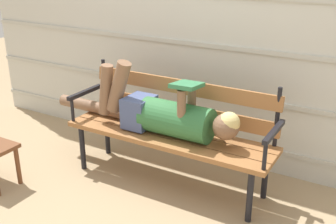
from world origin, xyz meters
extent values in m
plane|color=tan|center=(0.00, 0.00, 0.00)|extent=(12.00, 12.00, 0.00)
cube|color=beige|center=(0.00, 0.67, 1.21)|extent=(4.91, 0.06, 2.42)
cube|color=#B7B7AD|center=(0.00, 0.64, 0.20)|extent=(4.91, 0.02, 0.04)
cube|color=#B7B7AD|center=(0.00, 0.64, 0.60)|extent=(4.91, 0.02, 0.04)
cube|color=#B7B7AD|center=(0.00, 0.64, 1.01)|extent=(4.91, 0.02, 0.04)
cube|color=#9E6638|center=(0.00, -0.07, 0.41)|extent=(1.66, 0.13, 0.04)
cube|color=#9E6638|center=(0.00, 0.07, 0.41)|extent=(1.66, 0.13, 0.04)
cube|color=#9E6638|center=(0.00, 0.22, 0.41)|extent=(1.66, 0.13, 0.04)
cube|color=#9E6638|center=(0.00, 0.28, 0.54)|extent=(1.60, 0.05, 0.11)
cube|color=#9E6638|center=(0.00, 0.28, 0.74)|extent=(1.60, 0.05, 0.11)
cylinder|color=black|center=(-0.76, 0.28, 0.64)|extent=(0.03, 0.03, 0.44)
cylinder|color=black|center=(0.76, 0.28, 0.64)|extent=(0.03, 0.03, 0.44)
cylinder|color=black|center=(-0.73, -0.09, 0.19)|extent=(0.04, 0.04, 0.39)
cylinder|color=black|center=(0.73, -0.09, 0.19)|extent=(0.04, 0.04, 0.39)
cylinder|color=black|center=(-0.73, 0.24, 0.19)|extent=(0.04, 0.04, 0.39)
cylinder|color=black|center=(0.73, 0.24, 0.19)|extent=(0.04, 0.04, 0.39)
cube|color=black|center=(-0.81, 0.07, 0.62)|extent=(0.04, 0.41, 0.03)
cylinder|color=black|center=(-0.81, -0.09, 0.52)|extent=(0.03, 0.03, 0.20)
cube|color=black|center=(0.81, 0.07, 0.62)|extent=(0.04, 0.41, 0.03)
cylinder|color=black|center=(0.81, -0.09, 0.52)|extent=(0.03, 0.03, 0.20)
cylinder|color=#33703D|center=(0.07, 0.07, 0.56)|extent=(0.55, 0.26, 0.26)
cube|color=#475684|center=(-0.26, 0.07, 0.56)|extent=(0.20, 0.25, 0.24)
sphere|color=brown|center=(0.47, 0.07, 0.59)|extent=(0.19, 0.19, 0.19)
sphere|color=#E0C67A|center=(0.49, 0.07, 0.62)|extent=(0.16, 0.16, 0.16)
cylinder|color=brown|center=(-0.40, 0.01, 0.75)|extent=(0.24, 0.11, 0.43)
cylinder|color=brown|center=(-0.53, 0.01, 0.71)|extent=(0.15, 0.09, 0.42)
cylinder|color=brown|center=(-0.73, 0.13, 0.48)|extent=(0.79, 0.10, 0.10)
cylinder|color=brown|center=(0.16, -0.01, 0.69)|extent=(0.06, 0.06, 0.27)
cylinder|color=brown|center=(0.16, 0.15, 0.69)|extent=(0.06, 0.06, 0.27)
cube|color=#337A4C|center=(0.16, 0.07, 0.84)|extent=(0.19, 0.26, 0.06)
cylinder|color=brown|center=(-1.01, -0.53, 0.16)|extent=(0.04, 0.04, 0.32)
camera|label=1|loc=(1.44, -2.40, 1.73)|focal=43.95mm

